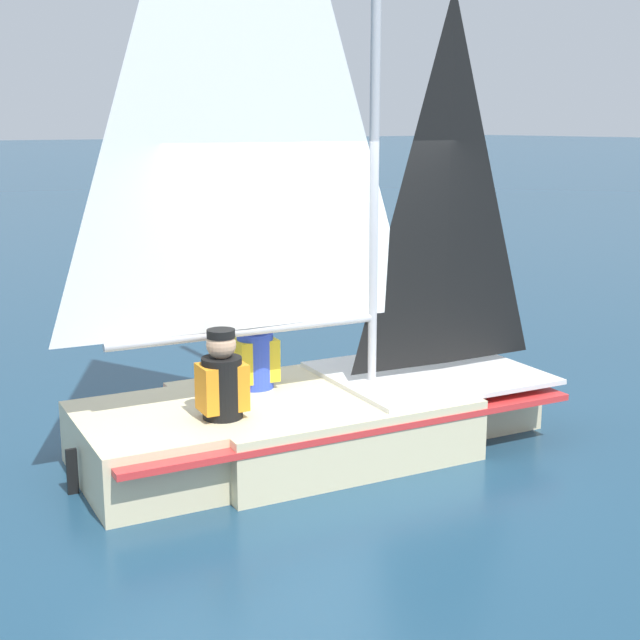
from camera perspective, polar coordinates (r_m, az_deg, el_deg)
name	(u,v)px	position (r m, az deg, el deg)	size (l,w,h in m)	color
ground_plane	(320,448)	(7.46, 0.00, -8.21)	(260.00, 260.00, 0.00)	navy
sailboat_main	(312,356)	(7.19, -0.49, -2.35)	(4.07, 2.12, 5.91)	beige
sailor_helm	(255,371)	(7.40, -4.15, -3.29)	(0.37, 0.33, 1.16)	black
sailor_crew	(222,400)	(6.68, -6.26, -5.08)	(0.37, 0.33, 1.16)	black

